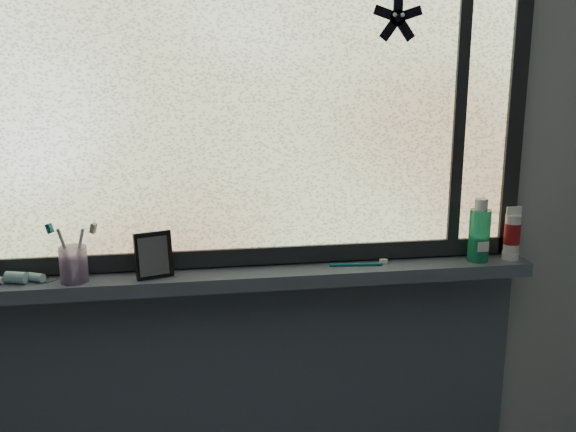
# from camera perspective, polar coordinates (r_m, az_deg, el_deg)

# --- Properties ---
(wall_back) EXTENTS (3.00, 0.01, 2.50)m
(wall_back) POSITION_cam_1_polar(r_m,az_deg,el_deg) (1.86, -2.98, 2.64)
(wall_back) COLOR #9EA3A8
(wall_back) RESTS_ON ground
(windowsill) EXTENTS (1.62, 0.14, 0.04)m
(windowsill) POSITION_cam_1_polar(r_m,az_deg,el_deg) (1.85, -2.63, -5.42)
(windowsill) COLOR #464E5E
(windowsill) RESTS_ON wall_back
(sill_apron) EXTENTS (1.62, 0.02, 0.98)m
(sill_apron) POSITION_cam_1_polar(r_m,az_deg,el_deg) (2.12, -2.66, -18.06)
(sill_apron) COLOR #464E5E
(sill_apron) RESTS_ON floor
(window_pane) EXTENTS (1.50, 0.01, 1.00)m
(window_pane) POSITION_cam_1_polar(r_m,az_deg,el_deg) (1.80, -3.00, 11.27)
(window_pane) COLOR silver
(window_pane) RESTS_ON wall_back
(frame_bottom) EXTENTS (1.60, 0.03, 0.05)m
(frame_bottom) POSITION_cam_1_polar(r_m,az_deg,el_deg) (1.88, -2.81, -3.51)
(frame_bottom) COLOR black
(frame_bottom) RESTS_ON windowsill
(frame_right) EXTENTS (0.05, 0.03, 1.10)m
(frame_right) POSITION_cam_1_polar(r_m,az_deg,el_deg) (2.04, 19.67, 10.77)
(frame_right) COLOR black
(frame_right) RESTS_ON wall_back
(frame_mullion) EXTENTS (0.03, 0.03, 1.00)m
(frame_mullion) POSITION_cam_1_polar(r_m,az_deg,el_deg) (1.96, 15.08, 11.00)
(frame_mullion) COLOR black
(frame_mullion) RESTS_ON wall_back
(starfish_sticker) EXTENTS (0.15, 0.02, 0.15)m
(starfish_sticker) POSITION_cam_1_polar(r_m,az_deg,el_deg) (1.88, 9.73, 16.98)
(starfish_sticker) COLOR black
(starfish_sticker) RESTS_ON window_pane
(vanity_mirror) EXTENTS (0.11, 0.08, 0.13)m
(vanity_mirror) POSITION_cam_1_polar(r_m,az_deg,el_deg) (1.80, -11.86, -3.42)
(vanity_mirror) COLOR black
(vanity_mirror) RESTS_ON windowsill
(toothpaste_tube) EXTENTS (0.18, 0.10, 0.03)m
(toothpaste_tube) POSITION_cam_1_polar(r_m,az_deg,el_deg) (1.87, -22.43, -5.05)
(toothpaste_tube) COLOR silver
(toothpaste_tube) RESTS_ON windowsill
(toothbrush_cup) EXTENTS (0.10, 0.10, 0.10)m
(toothbrush_cup) POSITION_cam_1_polar(r_m,az_deg,el_deg) (1.83, -18.52, -4.10)
(toothbrush_cup) COLOR #CFACE4
(toothbrush_cup) RESTS_ON windowsill
(toothbrush_lying) EXTENTS (0.19, 0.04, 0.01)m
(toothbrush_lying) POSITION_cam_1_polar(r_m,az_deg,el_deg) (1.89, 6.04, -4.25)
(toothbrush_lying) COLOR #0B6068
(toothbrush_lying) RESTS_ON windowsill
(mouthwash_bottle) EXTENTS (0.08, 0.08, 0.16)m
(mouthwash_bottle) POSITION_cam_1_polar(r_m,az_deg,el_deg) (1.99, 16.65, -1.21)
(mouthwash_bottle) COLOR #20A873
(mouthwash_bottle) RESTS_ON windowsill
(cream_tube) EXTENTS (0.05, 0.05, 0.12)m
(cream_tube) POSITION_cam_1_polar(r_m,az_deg,el_deg) (2.04, 19.31, -1.29)
(cream_tube) COLOR silver
(cream_tube) RESTS_ON windowsill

